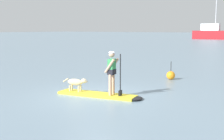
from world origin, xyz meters
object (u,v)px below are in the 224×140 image
(moored_boat_far_port, at_px, (212,33))
(marker_buoy, at_px, (171,75))
(dog, at_px, (76,82))
(person_paddler, at_px, (112,70))
(paddleboard, at_px, (102,95))

(moored_boat_far_port, relative_size, marker_buoy, 12.65)
(dog, bearing_deg, marker_buoy, 73.59)
(person_paddler, distance_m, dog, 1.68)
(dog, bearing_deg, paddleboard, 11.88)
(dog, xyz_separation_m, moored_boat_far_port, (-16.02, 66.43, 1.06))
(paddleboard, bearing_deg, marker_buoy, 84.91)
(paddleboard, xyz_separation_m, dog, (-1.12, -0.24, 0.41))
(paddleboard, relative_size, person_paddler, 2.12)
(marker_buoy, bearing_deg, person_paddler, -90.46)
(paddleboard, xyz_separation_m, marker_buoy, (0.46, 5.12, 0.17))
(paddleboard, height_order, person_paddler, person_paddler)
(dog, xyz_separation_m, marker_buoy, (1.58, 5.35, -0.24))
(person_paddler, bearing_deg, moored_boat_far_port, 104.87)
(dog, relative_size, moored_boat_far_port, 0.10)
(paddleboard, bearing_deg, moored_boat_far_port, 104.52)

